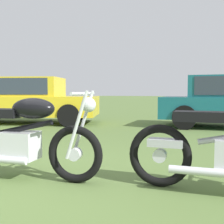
% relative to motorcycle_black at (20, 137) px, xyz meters
% --- Properties ---
extents(ground_plane, '(120.00, 120.00, 0.00)m').
position_rel_motorcycle_black_xyz_m(ground_plane, '(-0.11, -0.22, -0.48)').
color(ground_plane, '#567038').
extents(motorcycle_black, '(2.05, 0.64, 1.02)m').
position_rel_motorcycle_black_xyz_m(motorcycle_black, '(0.00, 0.00, 0.00)').
color(motorcycle_black, black).
rests_on(motorcycle_black, ground).
extents(car_yellow, '(4.64, 2.74, 1.43)m').
position_rel_motorcycle_black_xyz_m(car_yellow, '(-3.39, 5.13, 0.32)').
color(car_yellow, gold).
rests_on(car_yellow, ground).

